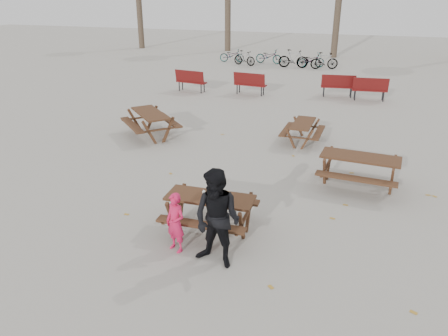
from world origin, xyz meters
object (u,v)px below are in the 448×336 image
(main_picnic_table, at_px, (210,205))
(picnic_table_far, at_px, (302,132))
(soda_bottle, at_px, (204,195))
(child, at_px, (175,223))
(picnic_table_east, at_px, (359,171))
(food_tray, at_px, (211,198))
(adult, at_px, (217,219))
(picnic_table_north, at_px, (151,124))

(main_picnic_table, bearing_deg, picnic_table_far, 79.29)
(soda_bottle, distance_m, child, 0.90)
(picnic_table_east, height_order, picnic_table_far, picnic_table_east)
(food_tray, relative_size, picnic_table_far, 0.12)
(child, bearing_deg, soda_bottle, 94.65)
(food_tray, distance_m, soda_bottle, 0.17)
(food_tray, relative_size, adult, 0.10)
(picnic_table_north, bearing_deg, picnic_table_east, 28.26)
(picnic_table_east, bearing_deg, child, -123.40)
(child, height_order, picnic_table_east, child)
(soda_bottle, bearing_deg, child, -109.74)
(main_picnic_table, relative_size, child, 1.50)
(food_tray, distance_m, picnic_table_east, 4.29)
(soda_bottle, xyz_separation_m, picnic_table_far, (1.25, 6.15, -0.51))
(adult, height_order, picnic_table_east, adult)
(main_picnic_table, bearing_deg, food_tray, -56.63)
(food_tray, relative_size, soda_bottle, 1.06)
(main_picnic_table, height_order, soda_bottle, soda_bottle)
(soda_bottle, bearing_deg, picnic_table_east, 46.32)
(adult, bearing_deg, soda_bottle, 133.54)
(soda_bottle, xyz_separation_m, picnic_table_north, (-3.73, 5.33, -0.43))
(food_tray, distance_m, picnic_table_north, 6.61)
(picnic_table_east, bearing_deg, main_picnic_table, -127.17)
(soda_bottle, relative_size, adult, 0.09)
(picnic_table_north, bearing_deg, soda_bottle, -9.03)
(main_picnic_table, height_order, picnic_table_far, main_picnic_table)
(soda_bottle, distance_m, picnic_table_far, 6.29)
(soda_bottle, relative_size, picnic_table_far, 0.11)
(main_picnic_table, relative_size, picnic_table_east, 0.94)
(main_picnic_table, distance_m, adult, 1.28)
(main_picnic_table, bearing_deg, picnic_table_east, 46.44)
(adult, height_order, picnic_table_north, adult)
(picnic_table_east, bearing_deg, adult, -113.62)
(child, bearing_deg, food_tray, 85.56)
(food_tray, height_order, adult, adult)
(child, distance_m, picnic_table_east, 5.19)
(child, bearing_deg, picnic_table_far, 101.93)
(picnic_table_north, bearing_deg, picnic_table_far, 55.31)
(adult, height_order, picnic_table_far, adult)
(main_picnic_table, xyz_separation_m, soda_bottle, (-0.10, -0.09, 0.26))
(picnic_table_far, bearing_deg, picnic_table_east, -145.87)
(picnic_table_north, bearing_deg, food_tray, -7.89)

